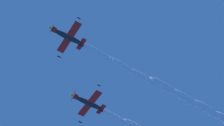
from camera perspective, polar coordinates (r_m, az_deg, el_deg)
The scene contains 3 objects.
airplane_lead at distance 95.23m, azimuth -5.33°, elevation 3.13°, with size 7.76×8.27×3.40m.
airplane_left_wingman at distance 100.58m, azimuth -2.90°, elevation -4.65°, with size 7.76×8.23×3.52m.
smoke_trail_lead at distance 103.19m, azimuth 8.16°, elevation -3.89°, with size 38.79×9.50×5.11m.
Camera 1 is at (-1.21, 30.58, 1.56)m, focal length 77.98 mm.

